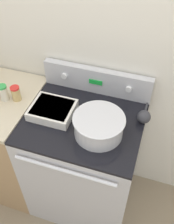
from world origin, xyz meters
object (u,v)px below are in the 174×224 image
(spice_jar_green_cap, at_px, (4,93))
(casserole_dish, at_px, (52,110))
(ladle, at_px, (144,116))
(spice_jar_red_cap, at_px, (16,93))
(mixing_bowl, at_px, (99,125))

(spice_jar_green_cap, bearing_deg, casserole_dish, -2.12)
(ladle, distance_m, spice_jar_red_cap, 0.84)
(mixing_bowl, bearing_deg, spice_jar_green_cap, 173.16)
(mixing_bowl, bearing_deg, casserole_dish, 168.15)
(mixing_bowl, bearing_deg, ladle, 38.64)
(casserole_dish, relative_size, spice_jar_green_cap, 2.35)
(ladle, bearing_deg, casserole_dish, -167.77)
(casserole_dish, bearing_deg, spice_jar_red_cap, 172.21)
(spice_jar_green_cap, bearing_deg, spice_jar_red_cap, 17.97)
(casserole_dish, bearing_deg, spice_jar_green_cap, 177.88)
(ladle, xyz_separation_m, spice_jar_green_cap, (-0.91, -0.11, 0.03))
(spice_jar_green_cap, bearing_deg, ladle, 6.80)
(spice_jar_red_cap, relative_size, spice_jar_green_cap, 0.91)
(spice_jar_red_cap, distance_m, spice_jar_green_cap, 0.08)
(mixing_bowl, relative_size, spice_jar_red_cap, 2.92)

